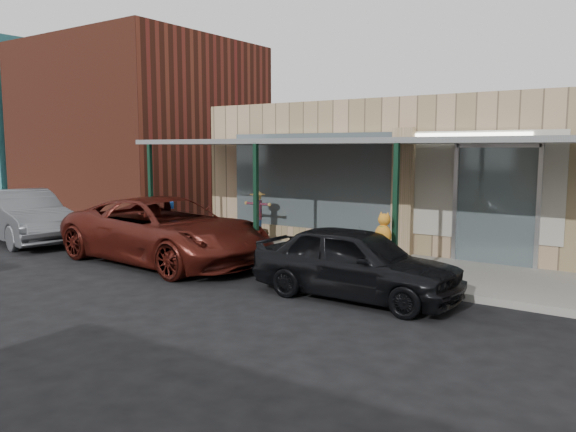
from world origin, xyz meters
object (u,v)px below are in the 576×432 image
Objects in this scene: barrel_scarecrow at (258,226)px; barrel_pumpkin at (222,235)px; car_maroon at (166,230)px; car_grey at (23,216)px; handicap_sign at (171,216)px; parked_sedan at (356,262)px.

barrel_pumpkin is at bearing -137.60° from barrel_scarecrow.
car_maroon is 5.91m from car_grey.
handicap_sign is 0.23× the size of car_maroon.
parked_sedan is at bearing -77.54° from car_grey.
parked_sedan is (6.49, -1.34, -0.31)m from handicap_sign.
handicap_sign is at bearing -132.25° from barrel_scarecrow.
car_maroon is (-5.53, 0.26, 0.12)m from parked_sedan.
parked_sedan reaches higher than barrel_pumpkin.
handicap_sign is at bearing 45.45° from car_maroon.
barrel_scarecrow reaches higher than parked_sedan.
car_maroon is at bearing -102.99° from barrel_scarecrow.
handicap_sign reaches higher than barrel_pumpkin.
car_grey is at bearing -156.46° from barrel_pumpkin.
barrel_scarecrow is 0.26× the size of car_maroon.
barrel_pumpkin is 1.55m from handicap_sign.
barrel_scarecrow is 2.46m from handicap_sign.
car_maroon reaches higher than car_grey.
parked_sedan is 5.54m from car_maroon.
car_grey is at bearing -153.10° from barrel_scarecrow.
handicap_sign is at bearing -129.31° from barrel_pumpkin.
car_maroon reaches higher than handicap_sign.
car_maroon is at bearing -88.51° from barrel_pumpkin.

